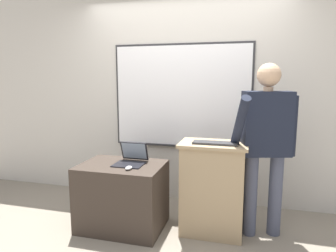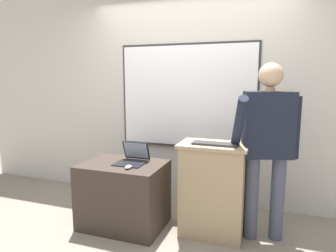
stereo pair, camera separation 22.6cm
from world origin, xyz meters
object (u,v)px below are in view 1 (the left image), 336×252
object	(u,v)px
person_presenter	(266,138)
computer_mouse_by_laptop	(129,168)
side_desk	(123,196)
wireless_keyboard	(215,143)
lectern_podium	(213,188)
laptop	(132,157)

from	to	relation	value
person_presenter	computer_mouse_by_laptop	size ratio (longest dim) A/B	16.90
side_desk	person_presenter	distance (m)	1.56
wireless_keyboard	side_desk	bearing A→B (deg)	-175.08
lectern_podium	wireless_keyboard	distance (m)	0.47
side_desk	person_presenter	size ratio (longest dim) A/B	0.50
lectern_podium	person_presenter	bearing A→B (deg)	9.86
laptop	wireless_keyboard	bearing A→B (deg)	-0.08
person_presenter	lectern_podium	bearing A→B (deg)	174.34
side_desk	wireless_keyboard	xyz separation A→B (m)	(0.93, 0.08, 0.60)
lectern_podium	side_desk	distance (m)	0.93
lectern_podium	laptop	bearing A→B (deg)	-176.43
side_desk	wireless_keyboard	bearing A→B (deg)	4.92
side_desk	computer_mouse_by_laptop	xyz separation A→B (m)	(0.14, -0.15, 0.36)
lectern_podium	computer_mouse_by_laptop	distance (m)	0.86
side_desk	laptop	world-z (taller)	laptop
wireless_keyboard	lectern_podium	bearing A→B (deg)	107.97
lectern_podium	side_desk	xyz separation A→B (m)	(-0.92, -0.13, -0.13)
lectern_podium	side_desk	world-z (taller)	lectern_podium
laptop	computer_mouse_by_laptop	xyz separation A→B (m)	(0.06, -0.23, -0.04)
lectern_podium	side_desk	bearing A→B (deg)	-171.69
lectern_podium	person_presenter	xyz separation A→B (m)	(0.49, 0.08, 0.52)
lectern_podium	computer_mouse_by_laptop	size ratio (longest dim) A/B	9.28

